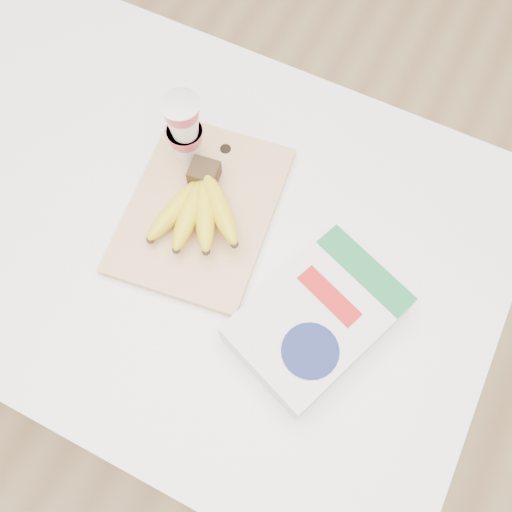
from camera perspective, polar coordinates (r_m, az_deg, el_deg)
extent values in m
plane|color=tan|center=(1.83, -5.01, -8.54)|extent=(4.00, 4.00, 0.00)
cube|color=silver|center=(1.41, -6.45, -4.00)|extent=(1.18, 0.78, 0.88)
cube|color=#E6B17E|center=(1.00, -5.50, 4.67)|extent=(0.29, 0.36, 0.02)
cube|color=#382816|center=(0.99, -5.20, 8.25)|extent=(0.05, 0.05, 0.03)
ellipsoid|color=yellow|center=(0.97, -7.88, 4.81)|extent=(0.06, 0.16, 0.05)
sphere|color=#382816|center=(0.95, -10.52, 1.61)|extent=(0.01, 0.01, 0.01)
ellipsoid|color=yellow|center=(0.96, -6.59, 4.42)|extent=(0.06, 0.16, 0.05)
sphere|color=#382816|center=(0.93, -7.98, 0.61)|extent=(0.01, 0.01, 0.01)
ellipsoid|color=yellow|center=(0.95, -5.12, 4.45)|extent=(0.11, 0.15, 0.05)
sphere|color=#382816|center=(0.92, -5.02, 0.46)|extent=(0.01, 0.01, 0.01)
ellipsoid|color=yellow|center=(0.95, -3.72, 4.90)|extent=(0.14, 0.13, 0.05)
sphere|color=#382816|center=(0.92, -2.18, 1.18)|extent=(0.01, 0.01, 0.01)
cylinder|color=silver|center=(0.92, -7.62, 14.83)|extent=(0.06, 0.06, 0.00)
cube|color=white|center=(0.90, 6.10, -6.28)|extent=(0.25, 0.30, 0.05)
cube|color=#186E3B|center=(0.91, 10.93, -1.38)|extent=(0.18, 0.10, 0.00)
cylinder|color=#151D51|center=(0.86, 5.44, -9.42)|extent=(0.11, 0.11, 0.00)
cube|color=red|center=(0.88, 7.34, -3.99)|extent=(0.11, 0.07, 0.00)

